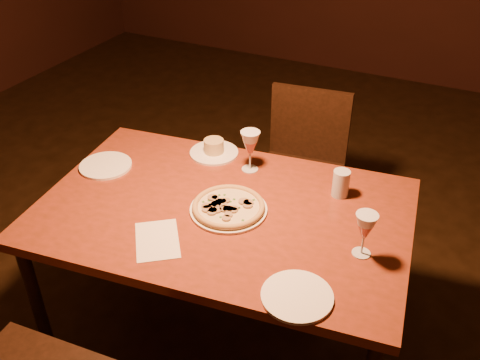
% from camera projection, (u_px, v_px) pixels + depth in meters
% --- Properties ---
extents(dining_table, '(1.47, 1.04, 0.74)m').
position_uv_depth(dining_table, '(223.00, 222.00, 2.03)').
color(dining_table, maroon).
rests_on(dining_table, floor).
extents(chair_far, '(0.45, 0.45, 0.85)m').
position_uv_depth(chair_far, '(302.00, 164.00, 2.74)').
color(chair_far, black).
rests_on(chair_far, floor).
extents(pizza_plate, '(0.29, 0.29, 0.03)m').
position_uv_depth(pizza_plate, '(229.00, 207.00, 1.97)').
color(pizza_plate, white).
rests_on(pizza_plate, dining_table).
extents(ramekin_saucer, '(0.21, 0.21, 0.07)m').
position_uv_depth(ramekin_saucer, '(214.00, 149.00, 2.32)').
color(ramekin_saucer, white).
rests_on(ramekin_saucer, dining_table).
extents(wine_glass_far, '(0.08, 0.08, 0.18)m').
position_uv_depth(wine_glass_far, '(250.00, 151.00, 2.17)').
color(wine_glass_far, '#BB564D').
rests_on(wine_glass_far, dining_table).
extents(wine_glass_right, '(0.07, 0.07, 0.16)m').
position_uv_depth(wine_glass_right, '(364.00, 235.00, 1.74)').
color(wine_glass_right, '#BB564D').
rests_on(wine_glass_right, dining_table).
extents(water_tumbler, '(0.06, 0.06, 0.11)m').
position_uv_depth(water_tumbler, '(341.00, 183.00, 2.04)').
color(water_tumbler, silver).
rests_on(water_tumbler, dining_table).
extents(side_plate_left, '(0.22, 0.22, 0.01)m').
position_uv_depth(side_plate_left, '(106.00, 166.00, 2.24)').
color(side_plate_left, white).
rests_on(side_plate_left, dining_table).
extents(side_plate_near, '(0.22, 0.22, 0.01)m').
position_uv_depth(side_plate_near, '(297.00, 296.00, 1.62)').
color(side_plate_near, white).
rests_on(side_plate_near, dining_table).
extents(menu_card, '(0.24, 0.26, 0.00)m').
position_uv_depth(menu_card, '(157.00, 240.00, 1.84)').
color(menu_card, silver).
rests_on(menu_card, dining_table).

